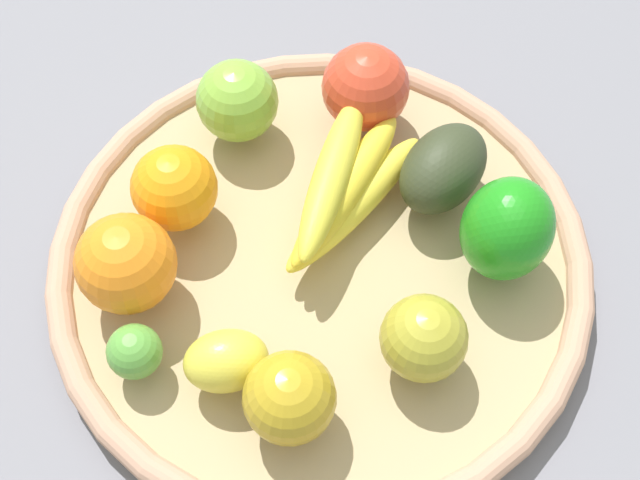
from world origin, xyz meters
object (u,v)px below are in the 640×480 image
(apple_1, at_px, (365,87))
(lemon_0, at_px, (226,361))
(apple_3, at_px, (237,101))
(avocado, at_px, (443,168))
(bell_pepper, at_px, (508,234))
(banana_bunch, at_px, (345,188))
(lime_0, at_px, (134,352))
(orange_0, at_px, (174,188))
(apple_2, at_px, (424,338))
(apple_0, at_px, (289,398))
(orange_1, at_px, (126,264))

(apple_1, height_order, lemon_0, apple_1)
(apple_1, distance_m, apple_3, 0.11)
(avocado, xyz_separation_m, bell_pepper, (-0.04, 0.07, 0.01))
(banana_bunch, xyz_separation_m, lime_0, (0.15, 0.14, -0.01))
(orange_0, height_order, lime_0, orange_0)
(avocado, distance_m, apple_2, 0.15)
(banana_bunch, height_order, apple_1, apple_1)
(apple_2, xyz_separation_m, apple_0, (0.09, 0.05, 0.00))
(apple_1, bearing_deg, orange_0, 35.26)
(orange_0, relative_size, lime_0, 1.68)
(apple_2, distance_m, lemon_0, 0.14)
(bell_pepper, bearing_deg, apple_1, -115.53)
(apple_0, bearing_deg, bell_pepper, -140.36)
(apple_2, height_order, orange_1, orange_1)
(apple_0, distance_m, bell_pepper, 0.21)
(avocado, xyz_separation_m, banana_bunch, (0.08, 0.02, -0.00))
(avocado, xyz_separation_m, lemon_0, (0.16, 0.17, -0.01))
(banana_bunch, distance_m, lemon_0, 0.17)
(apple_1, xyz_separation_m, lime_0, (0.16, 0.24, -0.02))
(apple_0, xyz_separation_m, orange_0, (0.10, -0.17, 0.00))
(bell_pepper, distance_m, lemon_0, 0.23)
(avocado, relative_size, bell_pepper, 1.02)
(orange_1, relative_size, lemon_0, 1.24)
(apple_1, relative_size, lemon_0, 1.21)
(apple_1, distance_m, orange_0, 0.18)
(orange_1, bearing_deg, bell_pepper, -173.65)
(avocado, bearing_deg, apple_0, 60.31)
(bell_pepper, distance_m, orange_0, 0.26)
(apple_2, distance_m, apple_1, 0.23)
(apple_0, bearing_deg, apple_1, -100.32)
(banana_bunch, xyz_separation_m, apple_3, (0.09, -0.08, 0.01))
(apple_1, relative_size, lime_0, 1.82)
(avocado, height_order, apple_0, apple_0)
(orange_0, bearing_deg, orange_1, 69.32)
(apple_2, bearing_deg, apple_3, -54.62)
(bell_pepper, bearing_deg, orange_1, -55.49)
(apple_1, distance_m, bell_pepper, 0.18)
(apple_1, bearing_deg, avocado, 129.50)
(apple_3, height_order, lime_0, apple_3)
(apple_0, distance_m, lemon_0, 0.06)
(apple_3, height_order, lemon_0, apple_3)
(orange_1, relative_size, apple_1, 1.02)
(apple_0, height_order, apple_1, apple_1)
(avocado, relative_size, apple_3, 1.28)
(apple_2, distance_m, bell_pepper, 0.10)
(avocado, xyz_separation_m, lime_0, (0.23, 0.16, -0.01))
(orange_1, xyz_separation_m, banana_bunch, (-0.16, -0.08, -0.01))
(apple_2, bearing_deg, avocado, -97.61)
(orange_1, relative_size, apple_3, 1.10)
(banana_bunch, relative_size, lemon_0, 2.74)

